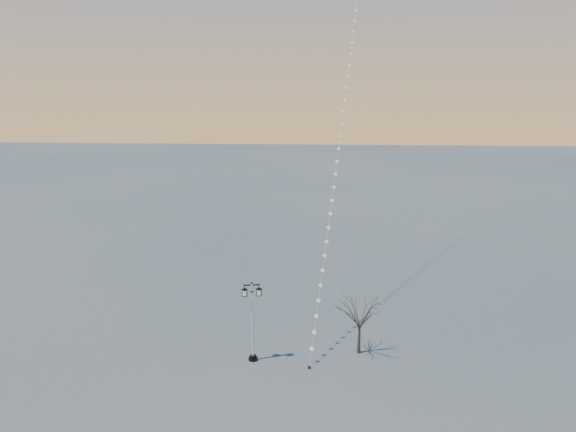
{
  "coord_description": "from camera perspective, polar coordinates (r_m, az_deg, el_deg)",
  "views": [
    {
      "loc": [
        3.16,
        -28.78,
        16.65
      ],
      "look_at": [
        0.78,
        4.04,
        8.82
      ],
      "focal_mm": 31.58,
      "sensor_mm": 36.0,
      "label": 1
    }
  ],
  "objects": [
    {
      "name": "street_lamp",
      "position": [
        32.79,
        -4.04,
        -11.33
      ],
      "size": [
        1.35,
        0.62,
        5.35
      ],
      "rotation": [
        0.0,
        0.0,
        0.17
      ],
      "color": "black",
      "rests_on": "ground"
    },
    {
      "name": "ground",
      "position": [
        33.4,
        -1.92,
        -16.53
      ],
      "size": [
        300.0,
        300.0,
        0.0
      ],
      "primitive_type": "plane",
      "color": "#505250",
      "rests_on": "ground"
    },
    {
      "name": "kite_train",
      "position": [
        42.77,
        6.46,
        14.7
      ],
      "size": [
        5.22,
        28.73,
        35.63
      ],
      "rotation": [
        0.0,
        0.0,
        0.24
      ],
      "color": "black",
      "rests_on": "ground"
    },
    {
      "name": "bare_tree",
      "position": [
        34.07,
        8.1,
        -11.17
      ],
      "size": [
        2.23,
        2.23,
        3.7
      ],
      "rotation": [
        0.0,
        0.0,
        -0.21
      ],
      "color": "#352E25",
      "rests_on": "ground"
    }
  ]
}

